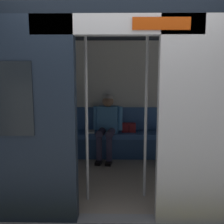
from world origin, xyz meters
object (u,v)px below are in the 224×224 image
train_car (113,79)px  grab_pole_door (86,116)px  bench_seat (116,139)px  book (90,132)px  grab_pole_far (145,115)px  person_seated (107,122)px  handbag (129,128)px

train_car → grab_pole_door: 0.88m
bench_seat → book: book is taller
book → grab_pole_far: bearing=115.7°
bench_seat → person_seated: 0.37m
bench_seat → handbag: 0.32m
train_car → grab_pole_far: bearing=125.3°
grab_pole_far → grab_pole_door: bearing=8.2°
book → grab_pole_far: grab_pole_far is taller
person_seated → book: 0.39m
person_seated → train_car: bearing=97.4°
grab_pole_door → handbag: bearing=-108.6°
person_seated → grab_pole_far: (-0.54, 1.54, 0.40)m
person_seated → book: person_seated is taller
bench_seat → handbag: size_ratio=10.38×
person_seated → grab_pole_door: size_ratio=0.55×
book → grab_pole_door: grab_pole_door is taller
bench_seat → book: (0.50, -0.04, 0.12)m
person_seated → handbag: (-0.41, -0.13, -0.13)m
grab_pole_far → train_car: bearing=-54.7°
train_car → handbag: 1.48m
grab_pole_door → grab_pole_far: (-0.74, -0.11, 0.00)m
handbag → grab_pole_far: (-0.13, 1.68, 0.53)m
train_car → book: (0.45, -1.04, -1.03)m
bench_seat → grab_pole_door: 1.89m
handbag → person_seated: bearing=18.2°
person_seated → bench_seat: bearing=-163.7°
train_car → book: bearing=-66.7°
grab_pole_far → person_seated: bearing=-70.6°
person_seated → grab_pole_door: bearing=83.3°
book → grab_pole_door: bearing=92.0°
handbag → grab_pole_door: (0.60, 1.78, 0.53)m
train_car → handbag: train_car is taller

